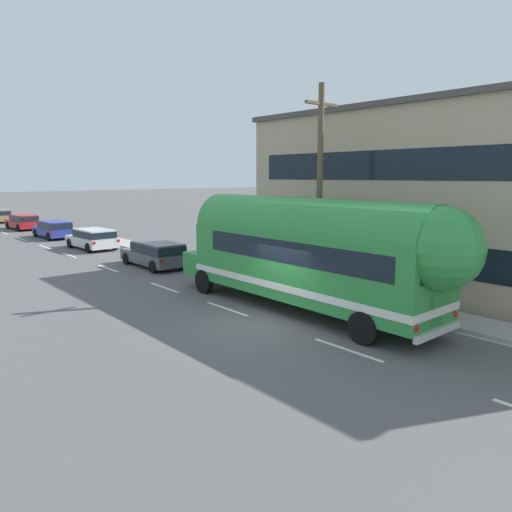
# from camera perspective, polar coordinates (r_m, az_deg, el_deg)

# --- Properties ---
(ground_plane) EXTENTS (300.00, 300.00, 0.00)m
(ground_plane) POSITION_cam_1_polar(r_m,az_deg,el_deg) (16.11, 1.48, -8.02)
(ground_plane) COLOR #565454
(lane_markings) EXTENTS (3.96, 80.00, 0.01)m
(lane_markings) POSITION_cam_1_polar(r_m,az_deg,el_deg) (28.02, -12.55, -0.66)
(lane_markings) COLOR silver
(lane_markings) RESTS_ON ground
(sidewalk_slab) EXTENTS (1.83, 90.00, 0.15)m
(sidewalk_slab) POSITION_cam_1_polar(r_m,az_deg,el_deg) (26.57, -5.58, -0.87)
(sidewalk_slab) COLOR #9E9B93
(sidewalk_slab) RESTS_ON ground
(roadside_building) EXTENTS (13.02, 18.89, 7.84)m
(roadside_building) POSITION_cam_1_polar(r_m,az_deg,el_deg) (25.02, 26.01, 6.45)
(roadside_building) COLOR tan
(roadside_building) RESTS_ON ground
(utility_pole) EXTENTS (1.80, 0.24, 8.50)m
(utility_pole) POSITION_cam_1_polar(r_m,az_deg,el_deg) (19.82, 7.62, 8.20)
(utility_pole) COLOR brown
(utility_pole) RESTS_ON ground
(painted_bus) EXTENTS (2.68, 12.72, 4.12)m
(painted_bus) POSITION_cam_1_polar(r_m,az_deg,el_deg) (16.76, 6.83, 0.69)
(painted_bus) COLOR #2D8C3D
(painted_bus) RESTS_ON ground
(car_lead) EXTENTS (2.01, 4.61, 1.37)m
(car_lead) POSITION_cam_1_polar(r_m,az_deg,el_deg) (26.19, -11.92, 0.40)
(car_lead) COLOR #474C51
(car_lead) RESTS_ON ground
(car_second) EXTENTS (2.14, 4.46, 1.37)m
(car_second) POSITION_cam_1_polar(r_m,az_deg,el_deg) (33.74, -18.93, 2.10)
(car_second) COLOR silver
(car_second) RESTS_ON ground
(car_third) EXTENTS (1.96, 4.57, 1.37)m
(car_third) POSITION_cam_1_polar(r_m,az_deg,el_deg) (40.92, -23.06, 3.08)
(car_third) COLOR navy
(car_third) RESTS_ON ground
(car_fourth) EXTENTS (2.03, 4.60, 1.37)m
(car_fourth) POSITION_cam_1_polar(r_m,az_deg,el_deg) (48.73, -26.11, 3.79)
(car_fourth) COLOR #A5191E
(car_fourth) RESTS_ON ground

